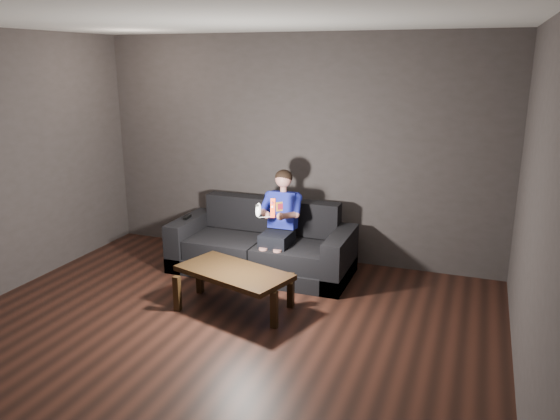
% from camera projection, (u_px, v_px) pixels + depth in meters
% --- Properties ---
extents(floor, '(5.00, 5.00, 0.00)m').
position_uv_depth(floor, '(200.00, 349.00, 4.67)').
color(floor, black).
rests_on(floor, ground).
extents(back_wall, '(5.00, 0.04, 2.70)m').
position_uv_depth(back_wall, '(296.00, 149.00, 6.56)').
color(back_wall, '#3A3533').
rests_on(back_wall, ground).
extents(right_wall, '(0.04, 5.00, 2.70)m').
position_uv_depth(right_wall, '(541.00, 230.00, 3.46)').
color(right_wall, '#3A3533').
rests_on(right_wall, ground).
extents(ceiling, '(5.00, 5.00, 0.02)m').
position_uv_depth(ceiling, '(186.00, 15.00, 3.94)').
color(ceiling, silver).
rests_on(ceiling, back_wall).
extents(sofa, '(2.07, 0.89, 0.80)m').
position_uv_depth(sofa, '(263.00, 250.00, 6.33)').
color(sofa, black).
rests_on(sofa, floor).
extents(child, '(0.47, 0.57, 1.14)m').
position_uv_depth(child, '(280.00, 216.00, 6.09)').
color(child, black).
rests_on(child, sofa).
extents(wii_remote_red, '(0.06, 0.08, 0.20)m').
position_uv_depth(wii_remote_red, '(273.00, 208.00, 5.60)').
color(wii_remote_red, red).
rests_on(wii_remote_red, child).
extents(nunchuk_white, '(0.07, 0.10, 0.16)m').
position_uv_depth(nunchuk_white, '(258.00, 210.00, 5.68)').
color(nunchuk_white, white).
rests_on(nunchuk_white, child).
extents(wii_remote_black, '(0.06, 0.17, 0.03)m').
position_uv_depth(wii_remote_black, '(187.00, 217.00, 6.49)').
color(wii_remote_black, black).
rests_on(wii_remote_black, sofa).
extents(coffee_table, '(1.24, 0.87, 0.41)m').
position_uv_depth(coffee_table, '(234.00, 275.00, 5.33)').
color(coffee_table, black).
rests_on(coffee_table, floor).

